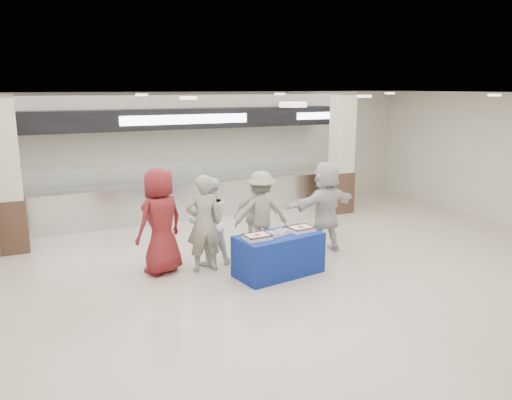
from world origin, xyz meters
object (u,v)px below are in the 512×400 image
sheet_cake_left (257,236)px  display_table (279,254)px  cupcake_tray (278,233)px  chef_short (256,215)px  chef_tall (209,221)px  sheet_cake_right (301,228)px  soldier_b (261,212)px  civilian_white (326,207)px  civilian_maroon (160,221)px  soldier_a (204,223)px

sheet_cake_left → display_table: bearing=10.2°
cupcake_tray → chef_short: chef_short is taller
chef_short → chef_tall: bearing=29.6°
display_table → cupcake_tray: (-0.02, 0.01, 0.41)m
sheet_cake_right → soldier_b: (-0.22, 1.24, 0.04)m
civilian_white → chef_short: bearing=-37.7°
civilian_maroon → chef_tall: (0.93, 0.05, -0.13)m
cupcake_tray → civilian_maroon: civilian_maroon is taller
sheet_cake_right → chef_tall: 1.74m
civilian_maroon → soldier_a: bearing=137.6°
display_table → civilian_maroon: (-1.88, 0.98, 0.59)m
sheet_cake_right → civilian_maroon: 2.55m
sheet_cake_left → civilian_white: civilian_white is taller
sheet_cake_right → cupcake_tray: bearing=-177.2°
cupcake_tray → civilian_maroon: bearing=152.5°
chef_tall → display_table: bearing=135.9°
sheet_cake_left → civilian_maroon: civilian_maroon is taller
cupcake_tray → soldier_a: soldier_a is taller
cupcake_tray → soldier_a: 1.36m
display_table → sheet_cake_right: 0.64m
soldier_a → chef_short: soldier_a is taller
sheet_cake_left → civilian_maroon: bearing=143.1°
sheet_cake_left → sheet_cake_right: (0.94, 0.12, -0.00)m
cupcake_tray → chef_tall: 1.39m
soldier_a → sheet_cake_left: bearing=135.2°
display_table → sheet_cake_right: sheet_cake_right is taller
display_table → soldier_a: size_ratio=0.86×
sheet_cake_right → civilian_white: size_ratio=0.25×
sheet_cake_right → chef_tall: (-1.42, 1.00, 0.05)m
display_table → sheet_cake_left: size_ratio=3.35×
sheet_cake_right → soldier_a: (-1.63, 0.71, 0.11)m
sheet_cake_left → civilian_white: size_ratio=0.25×
sheet_cake_left → sheet_cake_right: bearing=7.1°
sheet_cake_right → cupcake_tray: size_ratio=0.95×
display_table → cupcake_tray: 0.41m
sheet_cake_right → civilian_maroon: (-2.36, 0.95, 0.17)m
sheet_cake_right → soldier_b: size_ratio=0.28×
sheet_cake_left → sheet_cake_right: same height
soldier_a → cupcake_tray: bearing=152.6°
display_table → cupcake_tray: cupcake_tray is taller
sheet_cake_left → civilian_white: bearing=23.5°
civilian_maroon → soldier_a: civilian_maroon is taller
display_table → civilian_maroon: bearing=143.4°
display_table → civilian_white: (1.46, 0.75, 0.57)m
soldier_a → soldier_b: (1.41, 0.53, -0.06)m
sheet_cake_left → civilian_white: 2.10m
chef_short → civilian_maroon: bearing=22.9°
soldier_a → soldier_b: 1.51m
cupcake_tray → civilian_white: civilian_white is taller
sheet_cake_right → cupcake_tray: sheet_cake_right is taller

